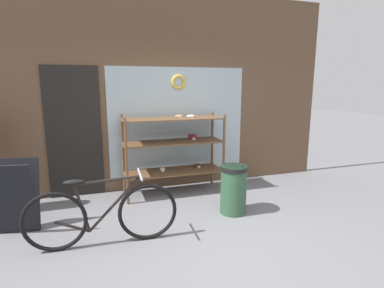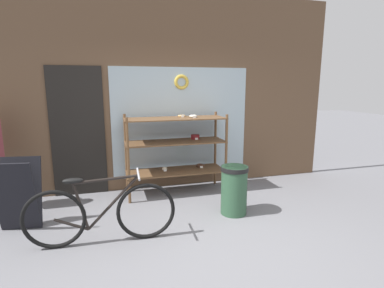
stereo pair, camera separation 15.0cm
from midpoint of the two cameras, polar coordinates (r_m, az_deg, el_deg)
The scene contains 6 objects.
ground_plane at distance 3.60m, azimuth 4.96°, elevation -18.98°, with size 30.00×30.00×0.00m, color slate.
storefront_facade at distance 5.26m, azimuth -3.87°, elevation 9.30°, with size 6.04×0.13×3.34m.
display_case at distance 4.96m, azimuth -2.06°, elevation -0.30°, with size 1.63×0.56×1.33m.
bicycle at distance 3.62m, azimuth -15.82°, elevation -12.61°, with size 1.70×0.46×0.82m.
sandwich_board at distance 4.32m, azimuth -29.29°, elevation -8.45°, with size 0.53×0.45×0.90m.
trash_bin at distance 4.31m, azimuth 9.02°, elevation -8.32°, with size 0.39×0.39×0.69m.
Camera 2 is at (-1.05, -2.92, 1.81)m, focal length 28.00 mm.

